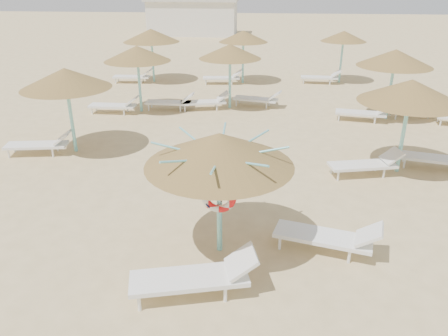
{
  "coord_description": "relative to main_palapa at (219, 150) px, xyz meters",
  "views": [
    {
      "loc": [
        0.85,
        -7.59,
        5.31
      ],
      "look_at": [
        0.02,
        1.35,
        1.3
      ],
      "focal_mm": 35.0,
      "sensor_mm": 36.0,
      "label": 1
    }
  ],
  "objects": [
    {
      "name": "ground",
      "position": [
        -0.05,
        -0.06,
        -2.25
      ],
      "size": [
        120.0,
        120.0,
        0.0
      ],
      "primitive_type": "plane",
      "color": "#D4B881",
      "rests_on": "ground"
    },
    {
      "name": "main_palapa",
      "position": [
        0.0,
        0.0,
        0.0
      ],
      "size": [
        2.89,
        2.89,
        2.59
      ],
      "color": "#7CD5D8",
      "rests_on": "ground"
    },
    {
      "name": "lounger_main_a",
      "position": [
        -0.25,
        -1.42,
        -1.85
      ],
      "size": [
        2.35,
        1.2,
        0.82
      ],
      "rotation": [
        0.0,
        0.0,
        0.24
      ],
      "color": "white",
      "rests_on": "ground"
    },
    {
      "name": "lounger_main_b",
      "position": [
        2.27,
        0.13,
        -1.88
      ],
      "size": [
        2.23,
        1.16,
        0.78
      ],
      "rotation": [
        0.0,
        0.0,
        -0.25
      ],
      "color": "white",
      "rests_on": "ground"
    },
    {
      "name": "palapa_field",
      "position": [
        1.36,
        9.84,
        0.06
      ],
      "size": [
        18.59,
        14.13,
        2.73
      ],
      "color": "#7CD5D8",
      "rests_on": "ground"
    },
    {
      "name": "service_hut",
      "position": [
        -6.05,
        34.94,
        -0.6
      ],
      "size": [
        8.4,
        4.4,
        3.25
      ],
      "color": "silver",
      "rests_on": "ground"
    }
  ]
}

